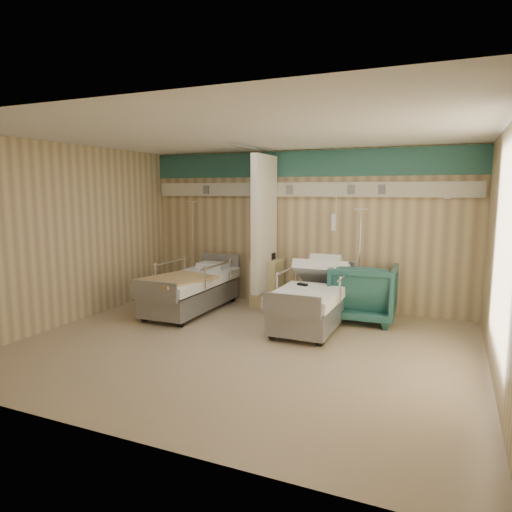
# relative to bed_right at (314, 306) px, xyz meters

# --- Properties ---
(ground) EXTENTS (6.00, 5.00, 0.00)m
(ground) POSITION_rel_bed_right_xyz_m (-0.60, -1.30, -0.32)
(ground) COLOR #9D876C
(ground) RESTS_ON ground
(room_walls) EXTENTS (6.04, 5.04, 2.82)m
(room_walls) POSITION_rel_bed_right_xyz_m (-0.63, -1.05, 1.55)
(room_walls) COLOR tan
(room_walls) RESTS_ON ground
(bed_right) EXTENTS (1.00, 2.16, 0.63)m
(bed_right) POSITION_rel_bed_right_xyz_m (0.00, 0.00, 0.00)
(bed_right) COLOR white
(bed_right) RESTS_ON ground
(bed_left) EXTENTS (1.00, 2.16, 0.63)m
(bed_left) POSITION_rel_bed_right_xyz_m (-2.20, 0.00, 0.00)
(bed_left) COLOR white
(bed_left) RESTS_ON ground
(bedside_cabinet) EXTENTS (0.50, 0.48, 0.85)m
(bedside_cabinet) POSITION_rel_bed_right_xyz_m (-1.15, 0.90, 0.11)
(bedside_cabinet) COLOR #CEBD81
(bedside_cabinet) RESTS_ON ground
(visitor_armchair) EXTENTS (1.04, 1.07, 0.93)m
(visitor_armchair) POSITION_rel_bed_right_xyz_m (0.65, 0.60, 0.15)
(visitor_armchair) COLOR #21544F
(visitor_armchair) RESTS_ON ground
(waffle_blanket) EXTENTS (0.60, 0.54, 0.06)m
(waffle_blanket) POSITION_rel_bed_right_xyz_m (0.66, 0.56, 0.65)
(waffle_blanket) COLOR white
(waffle_blanket) RESTS_ON visitor_armchair
(iv_stand_right) EXTENTS (0.32, 0.32, 1.79)m
(iv_stand_right) POSITION_rel_bed_right_xyz_m (0.50, 0.94, 0.05)
(iv_stand_right) COLOR silver
(iv_stand_right) RESTS_ON ground
(iv_stand_left) EXTENTS (0.34, 0.34, 1.88)m
(iv_stand_left) POSITION_rel_bed_right_xyz_m (-2.73, 0.97, 0.07)
(iv_stand_left) COLOR silver
(iv_stand_left) RESTS_ON ground
(call_remote) EXTENTS (0.18, 0.12, 0.04)m
(call_remote) POSITION_rel_bed_right_xyz_m (-0.17, -0.05, 0.33)
(call_remote) COLOR black
(call_remote) RESTS_ON bed_right
(tan_blanket) EXTENTS (1.17, 1.33, 0.04)m
(tan_blanket) POSITION_rel_bed_right_xyz_m (-2.21, -0.46, 0.33)
(tan_blanket) COLOR tan
(tan_blanket) RESTS_ON bed_left
(toiletry_bag) EXTENTS (0.24, 0.18, 0.12)m
(toiletry_bag) POSITION_rel_bed_right_xyz_m (-1.13, 0.93, 0.59)
(toiletry_bag) COLOR black
(toiletry_bag) RESTS_ON bedside_cabinet
(white_cup) EXTENTS (0.08, 0.08, 0.12)m
(white_cup) POSITION_rel_bed_right_xyz_m (-1.24, 0.99, 0.59)
(white_cup) COLOR white
(white_cup) RESTS_ON bedside_cabinet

